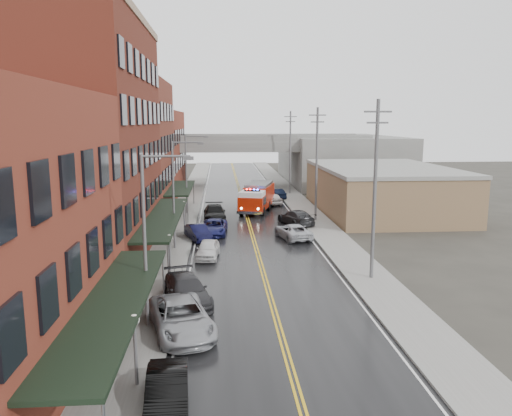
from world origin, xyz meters
TOP-DOWN VIEW (x-y plane):
  - ground at (0.00, 0.00)m, footprint 220.00×220.00m
  - road at (0.00, 30.00)m, footprint 11.00×160.00m
  - sidewalk_left at (-7.30, 30.00)m, footprint 3.00×160.00m
  - sidewalk_right at (7.30, 30.00)m, footprint 3.00×160.00m
  - curb_left at (-5.65, 30.00)m, footprint 0.30×160.00m
  - curb_right at (5.65, 30.00)m, footprint 0.30×160.00m
  - brick_building_b at (-13.30, 23.00)m, footprint 9.00×20.00m
  - brick_building_c at (-13.30, 40.50)m, footprint 9.00×15.00m
  - brick_building_far at (-13.30, 58.00)m, footprint 9.00×20.00m
  - tan_building at (16.00, 40.00)m, footprint 14.00×22.00m
  - right_far_block at (18.00, 70.00)m, footprint 18.00×30.00m
  - awning_0 at (-7.49, 4.00)m, footprint 2.60×16.00m
  - awning_1 at (-7.49, 23.00)m, footprint 2.60×18.00m
  - awning_2 at (-7.49, 40.50)m, footprint 2.60×13.00m
  - globe_lamp_0 at (-6.40, 2.00)m, footprint 0.44×0.44m
  - globe_lamp_1 at (-6.40, 16.00)m, footprint 0.44×0.44m
  - globe_lamp_2 at (-6.40, 30.00)m, footprint 0.44×0.44m
  - street_lamp_0 at (-6.55, 8.00)m, footprint 2.64×0.22m
  - street_lamp_1 at (-6.55, 24.00)m, footprint 2.64×0.22m
  - street_lamp_2 at (-6.55, 40.00)m, footprint 2.64×0.22m
  - utility_pole_0 at (7.20, 15.00)m, footprint 1.80×0.24m
  - utility_pole_1 at (7.20, 35.00)m, footprint 1.80×0.24m
  - utility_pole_2 at (7.20, 55.00)m, footprint 1.80×0.24m
  - overpass at (0.00, 62.00)m, footprint 40.00×10.00m
  - fire_truck at (1.39, 41.47)m, footprint 5.28×9.29m
  - parked_car_left_1 at (-5.00, 0.30)m, footprint 1.84×4.48m
  - parked_car_left_2 at (-5.00, 7.18)m, footprint 4.17×6.48m
  - parked_car_left_3 at (-5.00, 11.41)m, footprint 3.63×5.87m
  - parked_car_left_4 at (-3.99, 21.20)m, footprint 2.05×4.27m
  - parked_car_left_5 at (-5.00, 27.20)m, footprint 2.83×4.51m
  - parked_car_left_6 at (-3.60, 29.39)m, footprint 2.71×5.24m
  - parked_car_left_7 at (-3.60, 36.13)m, footprint 2.52×5.78m
  - parked_car_right_0 at (3.60, 27.13)m, footprint 3.34×5.39m
  - parked_car_right_1 at (4.80, 33.23)m, footprint 3.80×5.80m
  - parked_car_right_2 at (3.60, 46.20)m, footprint 2.82×4.75m
  - parked_car_right_3 at (4.66, 50.65)m, footprint 2.60×4.56m

SIDE VIEW (x-z plane):
  - ground at x=0.00m, z-range 0.00..0.00m
  - road at x=0.00m, z-range 0.00..0.02m
  - sidewalk_left at x=-7.30m, z-range 0.00..0.15m
  - sidewalk_right at x=7.30m, z-range 0.00..0.15m
  - curb_left at x=-5.65m, z-range 0.00..0.15m
  - curb_right at x=5.65m, z-range 0.00..0.15m
  - parked_car_right_0 at x=3.60m, z-range 0.00..1.39m
  - parked_car_left_5 at x=-5.00m, z-range 0.00..1.40m
  - parked_car_left_4 at x=-3.99m, z-range 0.00..1.41m
  - parked_car_left_6 at x=-3.60m, z-range 0.00..1.41m
  - parked_car_right_3 at x=4.66m, z-range 0.00..1.42m
  - parked_car_left_1 at x=-5.00m, z-range 0.00..1.45m
  - parked_car_right_2 at x=3.60m, z-range 0.00..1.51m
  - parked_car_right_1 at x=4.80m, z-range 0.00..1.56m
  - parked_car_left_3 at x=-5.00m, z-range 0.00..1.59m
  - parked_car_left_7 at x=-3.60m, z-range 0.00..1.66m
  - parked_car_left_2 at x=-5.00m, z-range 0.00..1.66m
  - fire_truck at x=1.39m, z-range 0.14..3.37m
  - globe_lamp_0 at x=-6.40m, z-range 0.75..3.87m
  - globe_lamp_1 at x=-6.40m, z-range 0.75..3.87m
  - globe_lamp_2 at x=-6.40m, z-range 0.75..3.87m
  - tan_building at x=16.00m, z-range 0.00..5.00m
  - awning_2 at x=-7.49m, z-range 1.44..4.53m
  - awning_0 at x=-7.49m, z-range 1.44..4.53m
  - awning_1 at x=-7.49m, z-range 1.44..4.53m
  - right_far_block at x=18.00m, z-range 0.00..8.00m
  - street_lamp_0 at x=-6.55m, z-range 0.69..9.69m
  - street_lamp_1 at x=-6.55m, z-range 0.69..9.69m
  - street_lamp_2 at x=-6.55m, z-range 0.69..9.69m
  - overpass at x=0.00m, z-range 2.24..9.74m
  - brick_building_far at x=-13.30m, z-range 0.00..12.00m
  - utility_pole_0 at x=7.20m, z-range 0.31..12.31m
  - utility_pole_1 at x=7.20m, z-range 0.31..12.31m
  - utility_pole_2 at x=7.20m, z-range 0.31..12.31m
  - brick_building_c at x=-13.30m, z-range 0.00..15.00m
  - brick_building_b at x=-13.30m, z-range 0.00..18.00m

